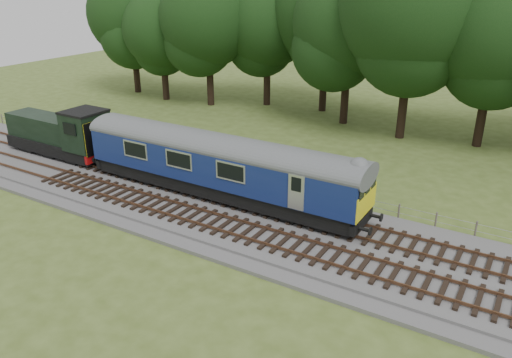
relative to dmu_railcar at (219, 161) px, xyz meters
The scene contains 9 objects.
ground 6.62m from the dmu_railcar, 13.31° to the right, with size 120.00×120.00×0.00m, color #465920.
ballast 6.55m from the dmu_railcar, 13.31° to the right, with size 70.00×7.00×0.35m, color #4C4C4F.
track_north 6.31m from the dmu_railcar, ahead, with size 67.20×2.40×0.21m.
track_south 6.99m from the dmu_railcar, 26.88° to the right, with size 67.20×2.40×0.21m.
fence 7.17m from the dmu_railcar, 27.64° to the left, with size 64.00×0.12×1.00m, color #6B6054, non-canonical shape.
tree_line 21.59m from the dmu_railcar, 73.97° to the left, with size 70.00×8.00×18.00m, color black, non-canonical shape.
dmu_railcar is the anchor object (origin of this frame).
shunter_loco 13.94m from the dmu_railcar, behind, with size 8.92×2.60×3.38m.
worker 9.02m from the dmu_railcar, behind, with size 0.58×0.38×1.59m, color #FF440D.
Camera 1 is at (10.09, -20.78, 12.77)m, focal length 35.00 mm.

